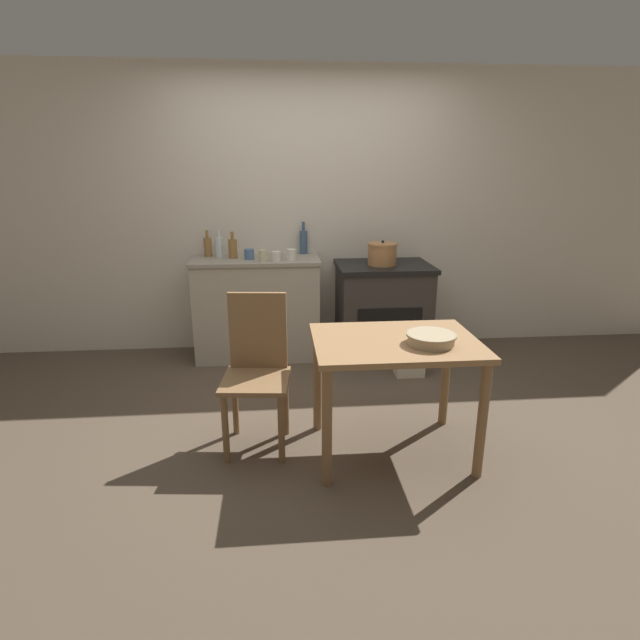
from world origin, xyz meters
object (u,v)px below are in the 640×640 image
Objects in this scene: stove at (382,310)px; cup_center at (249,254)px; cup_mid_right at (291,255)px; cup_right at (276,256)px; bottle_center_left at (208,246)px; bottle_far_left at (303,241)px; work_table at (395,358)px; bottle_mid_left at (233,248)px; mixing_bowl_large at (431,338)px; bottle_left at (219,247)px; stock_pot at (382,254)px; chair at (257,367)px; cup_center_right at (263,256)px; flour_sack at (410,357)px.

stove is 1.31m from cup_center.
cup_right is (-0.13, -0.03, -0.01)m from cup_mid_right.
stove is at bearing -7.12° from bottle_center_left.
bottle_far_left is at bearing 4.25° from bottle_center_left.
work_table is 4.15× the size of bottle_mid_left.
bottle_left is (-1.37, 1.92, 0.24)m from mixing_bowl_large.
stove is 3.02× the size of mixing_bowl_large.
chair is at bearing -126.54° from stock_pot.
cup_center_right is (-0.97, 1.65, 0.20)m from mixing_bowl_large.
cup_right is at bearing 158.33° from flour_sack.
cup_center is (-0.10, 1.50, 0.45)m from chair.
chair is 1.86m from stock_pot.
cup_right is at bearing 117.28° from mixing_bowl_large.
mixing_bowl_large is 2.92× the size of cup_mid_right.
work_table is at bearing -61.50° from cup_center.
cup_center is (-1.33, 0.54, 0.79)m from flour_sack.
work_table is 0.84m from chair.
chair is at bearing 166.96° from work_table.
bottle_center_left is 2.42× the size of cup_mid_right.
bottle_far_left is 1.27× the size of bottle_mid_left.
cup_center_right is at bearing -173.83° from stove.
stock_pot is at bearing 4.61° from cup_center_right.
stock_pot is at bearing 3.64° from cup_right.
bottle_center_left reaches higher than chair.
stove is 3.62× the size of bottle_left.
cup_center_right is (-0.79, 1.55, 0.35)m from work_table.
cup_center_right is at bearing -134.29° from bottle_far_left.
stove is at bearing 86.68° from mixing_bowl_large.
cup_center_right is at bearing -32.12° from bottle_center_left.
chair is (-1.10, -1.48, 0.08)m from stove.
work_table is 1.00× the size of chair.
mixing_bowl_large is (-0.08, -1.73, -0.18)m from stock_pot.
bottle_far_left is 3.25× the size of cup_center.
cup_center reaches higher than cup_right.
bottle_far_left is 3.04× the size of cup_mid_right.
stock_pot is 2.93× the size of cup_center.
mixing_bowl_large is at bearing -58.36° from cup_center.
work_table is at bearing -55.31° from bottle_center_left.
work_table is at bearing -77.59° from bottle_far_left.
mixing_bowl_large is 2.10m from cup_center.
chair reaches higher than flour_sack.
work_table is 3.61× the size of stock_pot.
bottle_mid_left reaches higher than flour_sack.
cup_center is at bearing 167.96° from cup_mid_right.
stock_pot is (1.07, 1.45, 0.44)m from chair.
bottle_mid_left reaches higher than cup_right.
flour_sack is 1.44m from bottle_far_left.
cup_right is at bearing 90.10° from chair.
mixing_bowl_large is at bearing -53.07° from bottle_center_left.
bottle_left is 0.31m from cup_center.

